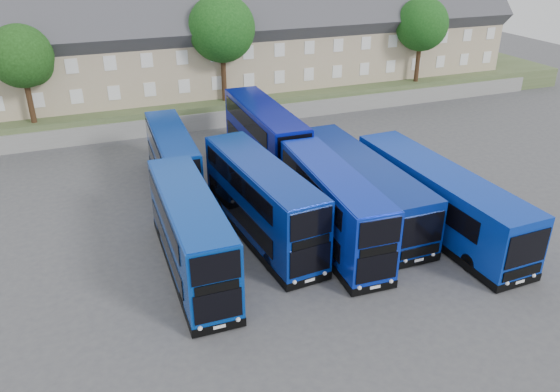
{
  "coord_description": "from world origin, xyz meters",
  "views": [
    {
      "loc": [
        -10.85,
        -21.16,
        15.98
      ],
      "look_at": [
        -0.66,
        4.94,
        2.2
      ],
      "focal_mm": 35.0,
      "sensor_mm": 36.0,
      "label": 1
    }
  ],
  "objects_px": {
    "tree_mid": "(223,31)",
    "tree_east": "(422,26)",
    "coach_east_a": "(360,187)",
    "tree_far": "(432,11)",
    "dd_front_mid": "(262,203)",
    "tree_west": "(23,58)",
    "dd_front_left": "(191,235)"
  },
  "relations": [
    {
      "from": "tree_mid",
      "to": "tree_east",
      "type": "bearing_deg",
      "value": -1.43
    },
    {
      "from": "coach_east_a",
      "to": "tree_mid",
      "type": "height_order",
      "value": "tree_mid"
    },
    {
      "from": "dd_front_left",
      "to": "tree_mid",
      "type": "distance_m",
      "value": 25.24
    },
    {
      "from": "dd_front_mid",
      "to": "tree_east",
      "type": "distance_m",
      "value": 32.03
    },
    {
      "from": "dd_front_mid",
      "to": "coach_east_a",
      "type": "distance_m",
      "value": 6.63
    },
    {
      "from": "dd_front_left",
      "to": "coach_east_a",
      "type": "xyz_separation_m",
      "value": [
        11.09,
        2.54,
        -0.33
      ]
    },
    {
      "from": "tree_west",
      "to": "dd_front_mid",
      "type": "bearing_deg",
      "value": -59.76
    },
    {
      "from": "tree_east",
      "to": "tree_far",
      "type": "distance_m",
      "value": 9.23
    },
    {
      "from": "tree_west",
      "to": "tree_mid",
      "type": "relative_size",
      "value": 0.83
    },
    {
      "from": "tree_mid",
      "to": "coach_east_a",
      "type": "bearing_deg",
      "value": -82.88
    },
    {
      "from": "coach_east_a",
      "to": "tree_mid",
      "type": "xyz_separation_m",
      "value": [
        -2.56,
        20.45,
        6.31
      ]
    },
    {
      "from": "tree_mid",
      "to": "tree_far",
      "type": "height_order",
      "value": "tree_mid"
    },
    {
      "from": "coach_east_a",
      "to": "tree_mid",
      "type": "distance_m",
      "value": 21.56
    },
    {
      "from": "tree_mid",
      "to": "tree_west",
      "type": "bearing_deg",
      "value": -178.21
    },
    {
      "from": "dd_front_mid",
      "to": "tree_mid",
      "type": "bearing_deg",
      "value": 73.98
    },
    {
      "from": "dd_front_mid",
      "to": "tree_east",
      "type": "height_order",
      "value": "tree_east"
    },
    {
      "from": "tree_mid",
      "to": "tree_east",
      "type": "height_order",
      "value": "tree_mid"
    },
    {
      "from": "tree_mid",
      "to": "tree_east",
      "type": "distance_m",
      "value": 20.02
    },
    {
      "from": "dd_front_mid",
      "to": "tree_east",
      "type": "relative_size",
      "value": 1.39
    },
    {
      "from": "coach_east_a",
      "to": "tree_far",
      "type": "xyz_separation_m",
      "value": [
        23.44,
        26.95,
        5.97
      ]
    },
    {
      "from": "dd_front_mid",
      "to": "tree_mid",
      "type": "xyz_separation_m",
      "value": [
        4.04,
        21.02,
        5.88
      ]
    },
    {
      "from": "dd_front_mid",
      "to": "dd_front_left",
      "type": "bearing_deg",
      "value": -161.55
    },
    {
      "from": "dd_front_left",
      "to": "coach_east_a",
      "type": "relative_size",
      "value": 0.82
    },
    {
      "from": "tree_mid",
      "to": "tree_far",
      "type": "distance_m",
      "value": 26.8
    },
    {
      "from": "coach_east_a",
      "to": "tree_mid",
      "type": "bearing_deg",
      "value": 97.32
    },
    {
      "from": "coach_east_a",
      "to": "tree_west",
      "type": "distance_m",
      "value": 27.76
    },
    {
      "from": "tree_west",
      "to": "tree_east",
      "type": "bearing_deg",
      "value": 0.0
    },
    {
      "from": "tree_west",
      "to": "tree_far",
      "type": "distance_m",
      "value": 42.58
    },
    {
      "from": "tree_west",
      "to": "tree_mid",
      "type": "bearing_deg",
      "value": 1.79
    },
    {
      "from": "tree_mid",
      "to": "dd_front_left",
      "type": "bearing_deg",
      "value": -110.37
    },
    {
      "from": "dd_front_mid",
      "to": "tree_far",
      "type": "height_order",
      "value": "tree_far"
    },
    {
      "from": "coach_east_a",
      "to": "tree_far",
      "type": "height_order",
      "value": "tree_far"
    }
  ]
}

